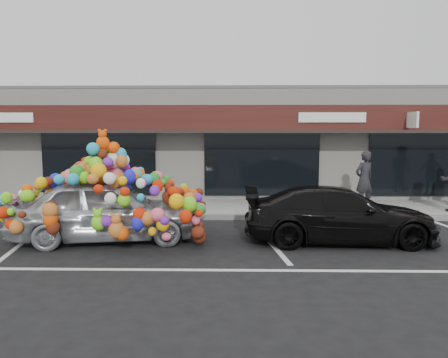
{
  "coord_description": "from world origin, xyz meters",
  "views": [
    {
      "loc": [
        1.93,
        -10.52,
        2.73
      ],
      "look_at": [
        1.7,
        1.4,
        1.37
      ],
      "focal_mm": 35.0,
      "sensor_mm": 36.0,
      "label": 1
    }
  ],
  "objects": [
    {
      "name": "parking_stripe_mid",
      "position": [
        2.8,
        0.2,
        0.0
      ],
      "size": [
        0.73,
        4.37,
        0.01
      ],
      "primitive_type": "cube",
      "rotation": [
        0.0,
        0.0,
        0.14
      ],
      "color": "silver",
      "rests_on": "ground"
    },
    {
      "name": "ground",
      "position": [
        0.0,
        0.0,
        0.0
      ],
      "size": [
        90.0,
        90.0,
        0.0
      ],
      "primitive_type": "plane",
      "color": "black",
      "rests_on": "ground"
    },
    {
      "name": "pedestrian_a",
      "position": [
        6.27,
        3.8,
        1.09
      ],
      "size": [
        0.81,
        0.7,
        1.88
      ],
      "primitive_type": "imported",
      "rotation": [
        0.0,
        0.0,
        3.58
      ],
      "color": "#232328",
      "rests_on": "sidewalk"
    },
    {
      "name": "parking_stripe_left",
      "position": [
        -3.2,
        0.2,
        0.0
      ],
      "size": [
        0.73,
        4.37,
        0.01
      ],
      "primitive_type": "cube",
      "rotation": [
        0.0,
        0.0,
        0.14
      ],
      "color": "silver",
      "rests_on": "ground"
    },
    {
      "name": "kerb",
      "position": [
        0.0,
        2.5,
        0.07
      ],
      "size": [
        26.0,
        0.18,
        0.16
      ],
      "primitive_type": "cube",
      "color": "slate",
      "rests_on": "ground"
    },
    {
      "name": "black_sedan",
      "position": [
        4.53,
        -0.05,
        0.67
      ],
      "size": [
        1.94,
        4.64,
        1.34
      ],
      "primitive_type": "imported",
      "rotation": [
        0.0,
        0.0,
        1.56
      ],
      "color": "black",
      "rests_on": "ground"
    },
    {
      "name": "toy_car",
      "position": [
        -1.15,
        -0.07,
        0.95
      ],
      "size": [
        3.25,
        5.06,
        2.8
      ],
      "rotation": [
        0.0,
        0.0,
        1.73
      ],
      "color": "#B6BAC1",
      "rests_on": "ground"
    },
    {
      "name": "lane_line",
      "position": [
        2.0,
        -2.3,
        0.0
      ],
      "size": [
        14.0,
        0.12,
        0.01
      ],
      "primitive_type": "cube",
      "color": "silver",
      "rests_on": "ground"
    },
    {
      "name": "shop_building",
      "position": [
        0.0,
        8.44,
        2.16
      ],
      "size": [
        24.0,
        7.2,
        4.31
      ],
      "color": "silver",
      "rests_on": "ground"
    },
    {
      "name": "sidewalk",
      "position": [
        0.0,
        4.0,
        0.07
      ],
      "size": [
        26.0,
        3.0,
        0.15
      ],
      "primitive_type": "cube",
      "color": "gray",
      "rests_on": "ground"
    }
  ]
}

